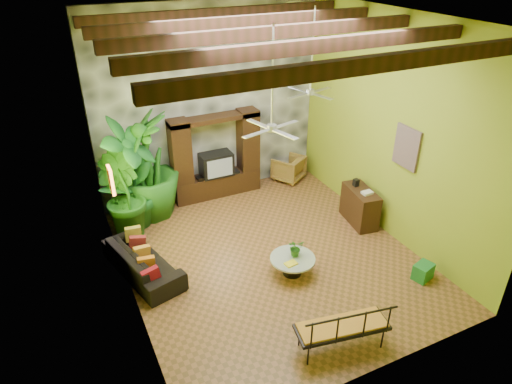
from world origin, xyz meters
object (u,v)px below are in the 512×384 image
tall_plant_c (147,166)px  side_console (360,206)px  entertainment_center (216,162)px  green_bin (423,272)px  coffee_table (292,263)px  ceiling_fan_front (272,117)px  wicker_armchair (288,168)px  tall_plant_a (132,175)px  ceiling_fan_back (311,83)px  tall_plant_b (122,196)px  sofa (143,261)px  iron_bench (345,326)px

tall_plant_c → side_console: (4.52, -2.62, -0.89)m
entertainment_center → green_bin: entertainment_center is taller
tall_plant_c → coffee_table: tall_plant_c is taller
ceiling_fan_front → green_bin: 4.54m
wicker_armchair → tall_plant_a: (-4.52, -0.60, 1.03)m
wicker_armchair → side_console: bearing=67.8°
wicker_armchair → tall_plant_a: bearing=-23.9°
tall_plant_a → coffee_table: size_ratio=2.95×
wicker_armchair → green_bin: size_ratio=2.00×
ceiling_fan_back → tall_plant_c: (-3.47, 1.71, -2.06)m
tall_plant_a → tall_plant_b: tall_plant_a is taller
tall_plant_c → green_bin: 6.74m
entertainment_center → ceiling_fan_front: ceiling_fan_front is taller
ceiling_fan_front → wicker_armchair: ceiling_fan_front is taller
entertainment_center → sofa: entertainment_center is taller
iron_bench → tall_plant_c: bearing=117.4°
ceiling_fan_front → iron_bench: bearing=-87.1°
entertainment_center → ceiling_fan_front: size_ratio=1.29×
tall_plant_a → green_bin: 6.75m
entertainment_center → iron_bench: entertainment_center is taller
coffee_table → side_console: bearing=22.7°
side_console → tall_plant_b: bearing=168.4°
sofa → ceiling_fan_front: bearing=-127.0°
ceiling_fan_front → tall_plant_b: size_ratio=0.90×
ceiling_fan_back → green_bin: bearing=-74.4°
ceiling_fan_back → tall_plant_b: 4.98m
tall_plant_b → tall_plant_a: bearing=34.8°
ceiling_fan_front → iron_bench: ceiling_fan_front is taller
wicker_armchair → green_bin: 5.15m
tall_plant_a → tall_plant_c: (0.45, 0.44, -0.05)m
wicker_armchair → iron_bench: 6.40m
green_bin → coffee_table: bearing=150.7°
ceiling_fan_front → tall_plant_a: bearing=126.5°
sofa → wicker_armchair: 5.44m
tall_plant_a → wicker_armchair: bearing=7.5°
tall_plant_a → tall_plant_c: bearing=44.5°
sofa → tall_plant_c: tall_plant_c is taller
entertainment_center → ceiling_fan_front: (-0.20, -3.54, 2.44)m
tall_plant_c → side_console: 5.30m
tall_plant_b → coffee_table: size_ratio=2.18×
coffee_table → side_console: size_ratio=0.84×
wicker_armchair → tall_plant_b: 4.97m
sofa → coffee_table: (2.81, -1.36, -0.06)m
ceiling_fan_front → side_console: bearing=13.6°
tall_plant_b → tall_plant_c: tall_plant_c is taller
tall_plant_b → ceiling_fan_front: bearing=-47.2°
wicker_armchair → coffee_table: size_ratio=0.85×
iron_bench → coffee_table: bearing=94.0°
side_console → green_bin: (-0.13, -2.36, -0.27)m
ceiling_fan_back → tall_plant_b: size_ratio=0.90×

